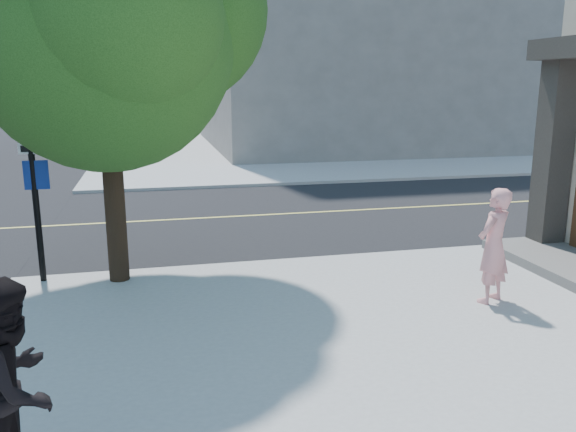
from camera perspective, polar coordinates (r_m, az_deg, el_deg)
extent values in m
plane|color=black|center=(11.59, -20.61, -5.87)|extent=(140.00, 140.00, 0.00)
cube|color=black|center=(15.90, -18.69, -0.75)|extent=(140.00, 9.00, 0.01)
cube|color=#A3A3A3|center=(34.71, 6.89, 6.97)|extent=(29.00, 25.00, 0.12)
cube|color=#35302B|center=(13.27, 24.61, 5.91)|extent=(0.55, 0.55, 4.20)
cube|color=slate|center=(35.36, 7.73, 18.52)|extent=(18.00, 16.00, 14.00)
imported|color=pink|center=(9.77, 19.53, -2.76)|extent=(0.81, 0.72, 1.86)
imported|color=black|center=(5.55, -25.24, -14.98)|extent=(0.91, 1.07, 1.92)
cylinder|color=black|center=(10.53, -16.77, 3.18)|extent=(0.35, 0.35, 3.53)
sphere|color=#2B5A1C|center=(10.42, -17.63, 16.06)|extent=(4.32, 4.32, 4.32)
sphere|color=#2B5A1C|center=(11.05, -11.18, 19.26)|extent=(3.34, 3.34, 3.34)
sphere|color=#2B5A1C|center=(9.35, -15.71, 18.43)|extent=(2.95, 2.95, 2.95)
cylinder|color=black|center=(10.91, -23.72, 3.72)|extent=(0.11, 0.11, 3.82)
cube|color=white|center=(10.83, -23.69, 6.09)|extent=(0.50, 0.04, 0.18)
cube|color=navy|center=(10.88, -23.48, 3.72)|extent=(0.41, 0.04, 0.50)
imported|color=black|center=(10.81, -24.29, 9.91)|extent=(0.15, 0.18, 0.91)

